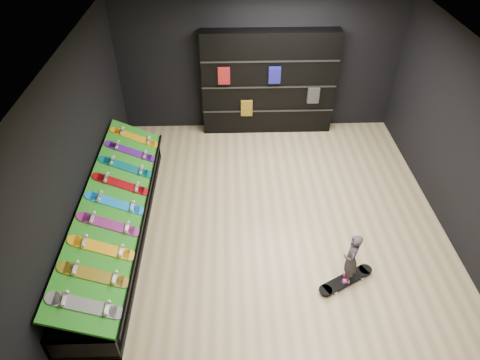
{
  "coord_description": "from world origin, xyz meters",
  "views": [
    {
      "loc": [
        -0.66,
        -5.1,
        5.28
      ],
      "look_at": [
        -0.5,
        0.2,
        1.0
      ],
      "focal_mm": 32.0,
      "sensor_mm": 36.0,
      "label": 1
    }
  ],
  "objects_px": {
    "back_shelving": "(269,83)",
    "display_rack": "(117,225)",
    "child": "(349,267)",
    "floor_skateboard": "(346,281)"
  },
  "relations": [
    {
      "from": "back_shelving",
      "to": "display_rack",
      "type": "bearing_deg",
      "value": -129.71
    },
    {
      "from": "child",
      "to": "display_rack",
      "type": "bearing_deg",
      "value": -90.54
    },
    {
      "from": "floor_skateboard",
      "to": "child",
      "type": "height_order",
      "value": "child"
    },
    {
      "from": "display_rack",
      "to": "child",
      "type": "height_order",
      "value": "child"
    },
    {
      "from": "display_rack",
      "to": "child",
      "type": "relative_size",
      "value": 8.28
    },
    {
      "from": "back_shelving",
      "to": "floor_skateboard",
      "type": "distance_m",
      "value": 4.62
    },
    {
      "from": "display_rack",
      "to": "child",
      "type": "bearing_deg",
      "value": -16.83
    },
    {
      "from": "display_rack",
      "to": "child",
      "type": "distance_m",
      "value": 3.77
    },
    {
      "from": "floor_skateboard",
      "to": "child",
      "type": "distance_m",
      "value": 0.31
    },
    {
      "from": "floor_skateboard",
      "to": "child",
      "type": "bearing_deg",
      "value": 0.0
    }
  ]
}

